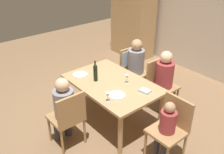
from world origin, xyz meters
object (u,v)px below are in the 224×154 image
chair_near (68,116)px  wine_glass_near_left (127,77)px  dinner_plate_host (80,74)px  person_man_bearded (64,106)px  person_child_small (166,127)px  dining_table (112,87)px  chair_right_end (171,125)px  person_man_guest (165,78)px  chair_far_left (131,65)px  wine_glass_centre (108,95)px  person_woman_host (137,64)px  chair_far_right (160,82)px  armoire_cabinet (133,14)px  wine_bottle_tall_green (95,72)px  dinner_plate_guest_left (117,95)px

chair_near → wine_glass_near_left: size_ratio=6.17×
dinner_plate_host → person_man_bearded: bearing=-50.5°
wine_glass_near_left → dinner_plate_host: size_ratio=0.59×
person_child_small → wine_glass_near_left: bearing=-11.1°
dining_table → wine_glass_near_left: size_ratio=10.33×
dining_table → chair_right_end: size_ratio=1.67×
person_man_guest → dinner_plate_host: 1.46m
chair_far_left → wine_glass_centre: (0.85, -1.28, 0.23)m
chair_near → dinner_plate_host: chair_near is taller
person_man_bearded → wine_glass_near_left: 1.08m
chair_near → person_child_small: person_child_small is taller
person_woman_host → wine_glass_centre: (0.70, -1.28, 0.17)m
chair_far_left → chair_far_right: (0.73, 0.00, -0.06)m
chair_near → chair_right_end: size_ratio=1.00×
person_woman_host → wine_glass_centre: bearing=28.8°
chair_far_left → dining_table: bearing=28.1°
chair_right_end → dinner_plate_host: bearing=11.1°
dining_table → chair_right_end: chair_right_end is taller
armoire_cabinet → wine_bottle_tall_green: 2.93m
wine_bottle_tall_green → dinner_plate_guest_left: wine_bottle_tall_green is taller
wine_glass_centre → wine_bottle_tall_green: bearing=159.0°
chair_far_left → wine_glass_near_left: bearing=41.7°
person_woman_host → dinner_plate_guest_left: size_ratio=4.55×
chair_near → dinner_plate_guest_left: 0.76m
wine_glass_centre → chair_far_right: bearing=95.4°
wine_glass_centre → wine_glass_near_left: bearing=111.0°
dining_table → person_man_bearded: size_ratio=1.39×
person_woman_host → person_child_small: 1.73m
chair_far_left → chair_right_end: bearing=63.9°
chair_far_left → dinner_plate_host: chair_far_left is taller
person_woman_host → wine_bottle_tall_green: size_ratio=3.27×
chair_far_left → dinner_plate_host: size_ratio=3.66×
armoire_cabinet → wine_glass_near_left: armoire_cabinet is taller
wine_glass_near_left → wine_glass_centre: 0.60m
person_woman_host → dinner_plate_guest_left: bearing=31.6°
dinner_plate_guest_left → wine_bottle_tall_green: bearing=177.0°
wine_glass_near_left → dinner_plate_host: bearing=-149.8°
person_child_small → chair_near: bearing=38.9°
chair_far_left → person_woman_host: person_woman_host is taller
chair_near → wine_glass_centre: bearing=-31.0°
person_man_guest → wine_bottle_tall_green: bearing=-29.5°
person_child_small → dinner_plate_guest_left: size_ratio=3.70×
chair_far_left → wine_bottle_tall_green: 1.11m
person_man_bearded → wine_glass_near_left: (0.19, 1.05, 0.19)m
wine_glass_centre → chair_far_left: bearing=123.7°
chair_far_left → dinner_plate_host: 1.14m
chair_far_left → person_man_bearded: 1.82m
person_man_bearded → person_man_guest: 1.81m
chair_near → wine_bottle_tall_green: wine_bottle_tall_green is taller
wine_bottle_tall_green → dinner_plate_guest_left: bearing=-3.0°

